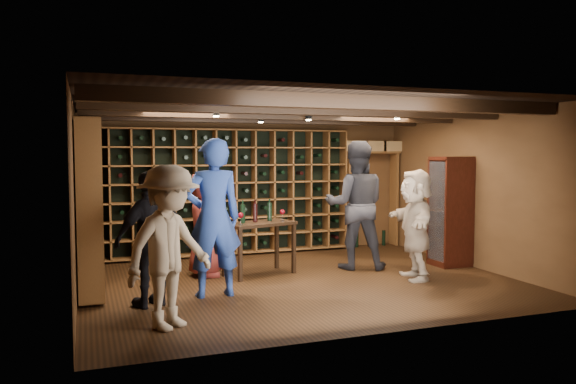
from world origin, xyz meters
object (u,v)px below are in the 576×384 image
object	(u,v)px
display_cabinet	(450,213)
guest_beige	(415,224)
guest_khaki	(169,247)
guest_woman_black	(152,239)
tasting_table	(259,228)
man_blue_shirt	(213,218)
man_grey_suit	(356,205)
guest_red_floral	(205,224)

from	to	relation	value
display_cabinet	guest_beige	xyz separation A→B (m)	(-1.07, -0.65, -0.05)
guest_khaki	guest_woman_black	bearing A→B (deg)	59.90
guest_khaki	tasting_table	distance (m)	2.71
man_blue_shirt	guest_woman_black	bearing A→B (deg)	12.87
man_grey_suit	guest_beige	distance (m)	1.10
tasting_table	guest_woman_black	bearing A→B (deg)	-162.00
display_cabinet	man_grey_suit	bearing A→B (deg)	168.45
guest_beige	man_blue_shirt	bearing A→B (deg)	-73.96
man_grey_suit	guest_red_floral	xyz separation A→B (m)	(-2.36, 0.27, -0.23)
guest_khaki	guest_beige	world-z (taller)	guest_khaki
display_cabinet	guest_woman_black	bearing A→B (deg)	-170.15
man_blue_shirt	tasting_table	world-z (taller)	man_blue_shirt
man_grey_suit	guest_khaki	distance (m)	3.85
man_blue_shirt	guest_beige	world-z (taller)	man_blue_shirt
man_grey_suit	tasting_table	bearing A→B (deg)	20.23
guest_woman_black	guest_khaki	bearing A→B (deg)	69.41
display_cabinet	man_blue_shirt	bearing A→B (deg)	-171.10
guest_khaki	man_blue_shirt	bearing A→B (deg)	22.92
tasting_table	guest_khaki	bearing A→B (deg)	-144.75
guest_red_floral	guest_woman_black	bearing A→B (deg)	155.03
guest_woman_black	guest_beige	world-z (taller)	guest_woman_black
man_grey_suit	guest_red_floral	distance (m)	2.39
display_cabinet	man_grey_suit	distance (m)	1.59
guest_woman_black	guest_beige	distance (m)	3.79
display_cabinet	man_grey_suit	world-z (taller)	man_grey_suit
man_grey_suit	guest_khaki	bearing A→B (deg)	55.44
man_grey_suit	guest_red_floral	world-z (taller)	man_grey_suit
display_cabinet	man_blue_shirt	distance (m)	4.12
man_grey_suit	guest_beige	bearing A→B (deg)	138.92
guest_woman_black	guest_khaki	size ratio (longest dim) A/B	0.95
display_cabinet	guest_beige	distance (m)	1.26
display_cabinet	tasting_table	xyz separation A→B (m)	(-3.14, 0.38, -0.14)
man_blue_shirt	guest_khaki	size ratio (longest dim) A/B	1.18
man_grey_suit	tasting_table	world-z (taller)	man_grey_suit
guest_red_floral	guest_woman_black	world-z (taller)	guest_woman_black
display_cabinet	guest_khaki	distance (m)	5.10
guest_red_floral	man_blue_shirt	bearing A→B (deg)	-178.55
display_cabinet	guest_woman_black	distance (m)	4.93
man_grey_suit	guest_beige	size ratio (longest dim) A/B	1.26
man_blue_shirt	tasting_table	bearing A→B (deg)	-134.05
guest_red_floral	guest_beige	distance (m)	3.10
man_blue_shirt	man_grey_suit	xyz separation A→B (m)	(2.51, 0.95, 0.00)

